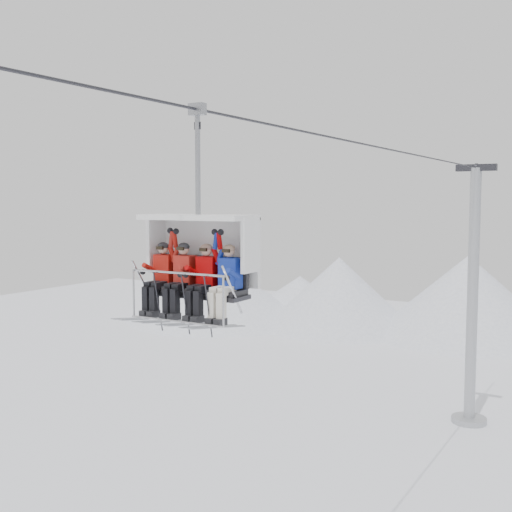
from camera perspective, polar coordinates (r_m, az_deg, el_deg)
The scene contains 8 objects.
ridgeline at distance 55.35m, azimuth 21.29°, elevation -4.55°, with size 72.00×21.00×7.00m.
lift_tower_right at distance 35.13m, azimuth 18.65°, elevation -4.90°, with size 2.00×1.80×13.48m.
haul_cable at distance 13.95m, azimuth 0.00°, elevation 11.86°, with size 0.06×0.06×50.00m, color #2C2C31.
chairlift_carrier at distance 12.19m, azimuth -4.82°, elevation 0.33°, with size 2.21×1.17×3.98m.
skier_far_left at distance 12.46m, azimuth -8.47°, elevation -1.75°, with size 0.38×1.69×1.52m.
skier_center_left at distance 12.15m, azimuth -6.67°, elevation -1.88°, with size 0.38×1.69×1.53m.
skier_center_right at distance 11.85m, azimuth -4.65°, elevation -2.04°, with size 0.38×1.69×1.53m.
skier_far_right at distance 11.57m, azimuth -2.64°, elevation -2.20°, with size 0.38×1.69×1.53m.
Camera 1 is at (7.05, -11.92, 11.61)m, focal length 45.00 mm.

